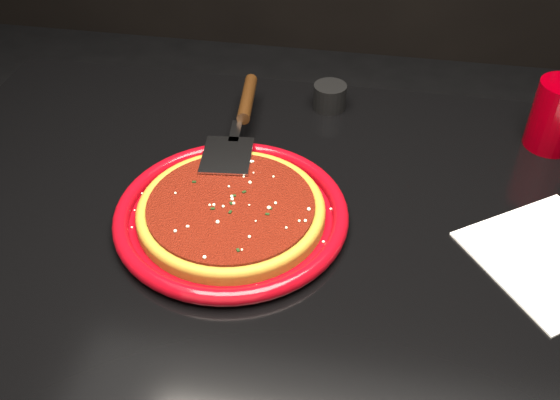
% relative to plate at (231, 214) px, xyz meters
% --- Properties ---
extents(plate, '(0.35, 0.35, 0.02)m').
position_rel_plate_xyz_m(plate, '(0.00, 0.00, 0.00)').
color(plate, maroon).
rests_on(plate, table).
extents(pizza_crust, '(0.28, 0.28, 0.01)m').
position_rel_plate_xyz_m(pizza_crust, '(0.00, -0.00, 0.00)').
color(pizza_crust, brown).
rests_on(pizza_crust, plate).
extents(pizza_crust_rim, '(0.28, 0.28, 0.02)m').
position_rel_plate_xyz_m(pizza_crust_rim, '(0.00, -0.00, 0.01)').
color(pizza_crust_rim, brown).
rests_on(pizza_crust_rim, plate).
extents(pizza_sauce, '(0.25, 0.25, 0.01)m').
position_rel_plate_xyz_m(pizza_sauce, '(0.00, -0.00, 0.01)').
color(pizza_sauce, maroon).
rests_on(pizza_sauce, plate).
extents(parmesan_dusting, '(0.21, 0.21, 0.01)m').
position_rel_plate_xyz_m(parmesan_dusting, '(0.00, -0.00, 0.02)').
color(parmesan_dusting, beige).
rests_on(parmesan_dusting, plate).
extents(basil_flecks, '(0.20, 0.20, 0.00)m').
position_rel_plate_xyz_m(basil_flecks, '(0.00, -0.00, 0.02)').
color(basil_flecks, black).
rests_on(basil_flecks, plate).
extents(pizza_server, '(0.11, 0.30, 0.02)m').
position_rel_plate_xyz_m(pizza_server, '(-0.03, 0.17, 0.03)').
color(pizza_server, silver).
rests_on(pizza_server, plate).
extents(cup, '(0.09, 0.09, 0.11)m').
position_rel_plate_xyz_m(cup, '(0.44, 0.26, 0.04)').
color(cup, '#860008').
rests_on(cup, table).
extents(napkin_a, '(0.25, 0.25, 0.00)m').
position_rel_plate_xyz_m(napkin_a, '(0.41, 0.00, -0.01)').
color(napkin_a, white).
rests_on(napkin_a, table).
extents(ramekin, '(0.06, 0.06, 0.04)m').
position_rel_plate_xyz_m(ramekin, '(0.10, 0.30, 0.01)').
color(ramekin, black).
rests_on(ramekin, table).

